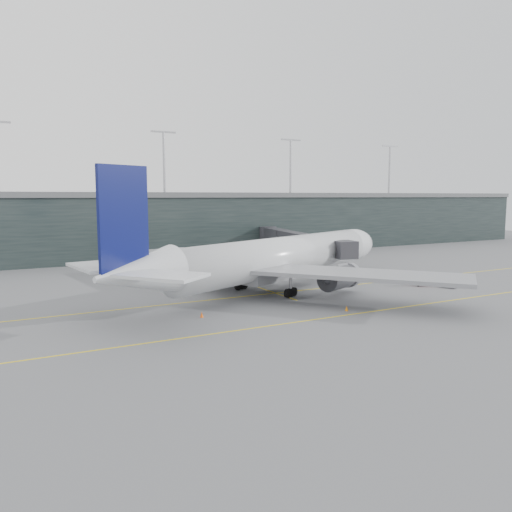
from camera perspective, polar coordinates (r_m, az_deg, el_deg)
name	(u,v)px	position (r m, az deg, el deg)	size (l,w,h in m)	color
ground	(233,292)	(75.57, -2.60, -4.09)	(320.00, 320.00, 0.00)	slate
taxiline_a	(245,296)	(72.04, -1.22, -4.62)	(160.00, 0.25, 0.02)	yellow
taxiline_b	(308,320)	(58.57, 5.94, -7.34)	(160.00, 0.25, 0.02)	yellow
taxiline_lead_main	(212,272)	(95.57, -5.06, -1.79)	(0.25, 60.00, 0.02)	yellow
terminal	(134,223)	(129.16, -13.80, 3.68)	(240.00, 36.00, 29.00)	black
main_aircraft	(278,258)	(76.42, 2.58, -0.21)	(60.01, 55.32, 17.63)	silver
jet_bridge	(287,239)	(107.61, 3.55, 1.96)	(11.55, 45.03, 6.89)	#2E2D33
gse_cart	(422,281)	(84.50, 18.42, -2.68)	(2.60, 2.13, 1.52)	#B40C10
baggage_dolly	(450,286)	(84.92, 21.26, -3.21)	(2.98, 2.38, 0.30)	#36353A
uld_a	(175,279)	(81.49, -9.22, -2.58)	(2.42, 1.99, 2.09)	#3C3C41
uld_b	(191,277)	(83.86, -7.48, -2.42)	(2.25, 2.02, 1.70)	#3C3C41
uld_c	(198,276)	(85.34, -6.59, -2.26)	(2.27, 2.08, 1.67)	#3C3C41
cone_nose	(427,279)	(89.05, 19.00, -2.52)	(0.50, 0.50, 0.80)	#F2450D
cone_wing_stbd	(347,308)	(63.92, 10.31, -5.92)	(0.42, 0.42, 0.66)	orange
cone_wing_port	(256,274)	(89.96, 0.04, -2.07)	(0.48, 0.48, 0.76)	#FE470E
cone_tail	(202,315)	(60.01, -6.22, -6.67)	(0.43, 0.43, 0.68)	#F95A0D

